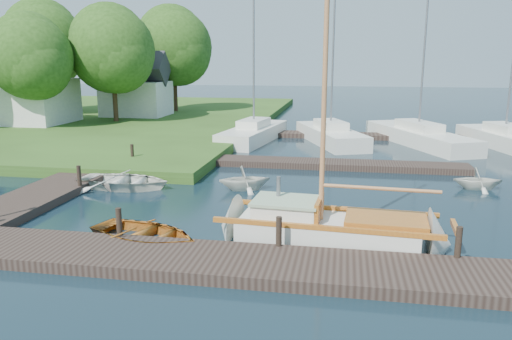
% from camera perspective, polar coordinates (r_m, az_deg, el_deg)
% --- Properties ---
extents(ground, '(160.00, 160.00, 0.00)m').
position_cam_1_polar(ground, '(18.39, 0.00, -3.65)').
color(ground, black).
rests_on(ground, ground).
extents(near_dock, '(18.00, 2.20, 0.30)m').
position_cam_1_polar(near_dock, '(12.81, -4.77, -10.41)').
color(near_dock, black).
rests_on(near_dock, ground).
extents(left_dock, '(2.20, 18.00, 0.30)m').
position_cam_1_polar(left_dock, '(22.88, -19.21, -0.72)').
color(left_dock, black).
rests_on(left_dock, ground).
extents(far_dock, '(14.00, 1.60, 0.30)m').
position_cam_1_polar(far_dock, '(24.43, 7.30, 0.70)').
color(far_dock, black).
rests_on(far_dock, ground).
extents(pontoon, '(30.00, 1.60, 0.30)m').
position_cam_1_polar(pontoon, '(34.46, 21.56, 3.39)').
color(pontoon, black).
rests_on(pontoon, ground).
extents(mooring_post_1, '(0.16, 0.16, 0.80)m').
position_cam_1_polar(mooring_post_1, '(14.50, -15.38, -5.74)').
color(mooring_post_1, black).
rests_on(mooring_post_1, near_dock).
extents(mooring_post_2, '(0.16, 0.16, 0.80)m').
position_cam_1_polar(mooring_post_2, '(13.26, 2.63, -7.02)').
color(mooring_post_2, black).
rests_on(mooring_post_2, near_dock).
extents(mooring_post_3, '(0.16, 0.16, 0.80)m').
position_cam_1_polar(mooring_post_3, '(13.48, 22.13, -7.64)').
color(mooring_post_3, black).
rests_on(mooring_post_3, near_dock).
extents(mooring_post_4, '(0.16, 0.16, 0.80)m').
position_cam_1_polar(mooring_post_4, '(20.59, -19.56, -0.61)').
color(mooring_post_4, black).
rests_on(mooring_post_4, left_dock).
extents(mooring_post_5, '(0.16, 0.16, 0.80)m').
position_cam_1_polar(mooring_post_5, '(24.95, -13.97, 1.96)').
color(mooring_post_5, black).
rests_on(mooring_post_5, left_dock).
extents(sailboat, '(7.27, 2.46, 9.83)m').
position_cam_1_polar(sailboat, '(14.49, 8.81, -6.92)').
color(sailboat, silver).
rests_on(sailboat, ground).
extents(dinghy, '(3.99, 3.36, 0.71)m').
position_cam_1_polar(dinghy, '(14.70, -12.57, -6.75)').
color(dinghy, brown).
rests_on(dinghy, ground).
extents(tender_a, '(3.92, 2.90, 0.78)m').
position_cam_1_polar(tender_a, '(20.94, -14.85, -0.95)').
color(tender_a, silver).
rests_on(tender_a, ground).
extents(tender_b, '(2.53, 2.37, 1.08)m').
position_cam_1_polar(tender_b, '(19.93, -1.30, -0.77)').
color(tender_b, silver).
rests_on(tender_b, ground).
extents(tender_d, '(1.94, 1.70, 0.99)m').
position_cam_1_polar(tender_d, '(21.93, 24.06, -0.76)').
color(tender_d, silver).
rests_on(tender_d, ground).
extents(marina_boat_0, '(3.39, 8.35, 11.77)m').
position_cam_1_polar(marina_boat_0, '(31.86, -0.26, 4.36)').
color(marina_boat_0, silver).
rests_on(marina_boat_0, ground).
extents(marina_boat_1, '(4.90, 8.18, 9.91)m').
position_cam_1_polar(marina_boat_1, '(31.48, 8.50, 4.10)').
color(marina_boat_1, silver).
rests_on(marina_boat_1, ground).
extents(marina_boat_3, '(5.95, 10.00, 12.55)m').
position_cam_1_polar(marina_boat_3, '(32.21, 18.05, 3.83)').
color(marina_boat_3, silver).
rests_on(marina_boat_3, ground).
extents(marina_boat_4, '(4.15, 7.97, 10.96)m').
position_cam_1_polar(marina_boat_4, '(33.05, 26.54, 3.32)').
color(marina_boat_4, silver).
rests_on(marina_boat_4, ground).
extents(house_a, '(6.30, 5.00, 6.29)m').
position_cam_1_polar(house_a, '(40.65, -24.85, 8.38)').
color(house_a, silver).
rests_on(house_a, shore).
extents(house_c, '(5.25, 4.00, 5.28)m').
position_cam_1_polar(house_c, '(43.01, -13.53, 8.85)').
color(house_c, silver).
rests_on(house_c, shore).
extents(tree_2, '(5.83, 5.75, 7.82)m').
position_cam_1_polar(tree_2, '(37.85, -24.32, 11.68)').
color(tree_2, '#332114').
rests_on(tree_2, shore).
extents(tree_3, '(6.41, 6.38, 8.74)m').
position_cam_1_polar(tree_3, '(39.34, -16.10, 13.10)').
color(tree_3, '#332114').
rests_on(tree_3, shore).
extents(tree_4, '(7.01, 7.01, 9.66)m').
position_cam_1_polar(tree_4, '(46.75, -23.03, 13.14)').
color(tree_4, '#332114').
rests_on(tree_4, shore).
extents(tree_7, '(6.83, 6.83, 9.38)m').
position_cam_1_polar(tree_7, '(45.99, -9.36, 13.77)').
color(tree_7, '#332114').
rests_on(tree_7, shore).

